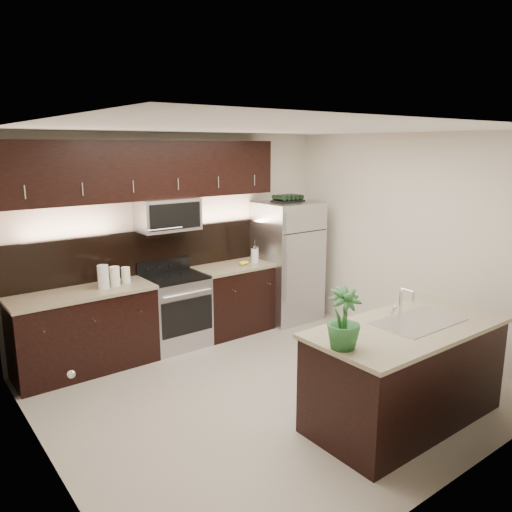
{
  "coord_description": "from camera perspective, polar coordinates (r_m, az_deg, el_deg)",
  "views": [
    {
      "loc": [
        -3.11,
        -3.78,
        2.54
      ],
      "look_at": [
        0.18,
        0.55,
        1.33
      ],
      "focal_mm": 35.0,
      "sensor_mm": 36.0,
      "label": 1
    }
  ],
  "objects": [
    {
      "name": "french_press",
      "position": [
        6.95,
        -0.13,
        0.18
      ],
      "size": [
        0.11,
        0.11,
        0.3
      ],
      "rotation": [
        0.0,
        0.0,
        0.07
      ],
      "color": "silver",
      "rests_on": "counter_run"
    },
    {
      "name": "island",
      "position": [
        4.97,
        16.68,
        -12.65
      ],
      "size": [
        1.96,
        0.96,
        0.94
      ],
      "color": "black",
      "rests_on": "ground"
    },
    {
      "name": "canisters",
      "position": [
        6.0,
        -16.14,
        -2.26
      ],
      "size": [
        0.41,
        0.18,
        0.28
      ],
      "rotation": [
        0.0,
        0.0,
        0.2
      ],
      "color": "silver",
      "rests_on": "counter_run"
    },
    {
      "name": "plant",
      "position": [
        4.07,
        9.98,
        -7.07
      ],
      "size": [
        0.34,
        0.34,
        0.5
      ],
      "primitive_type": "imported",
      "rotation": [
        0.0,
        0.0,
        -0.25
      ],
      "color": "#205023",
      "rests_on": "island"
    },
    {
      "name": "ground",
      "position": [
        5.51,
        2.01,
        -14.93
      ],
      "size": [
        4.5,
        4.5,
        0.0
      ],
      "primitive_type": "plane",
      "color": "gray",
      "rests_on": "ground"
    },
    {
      "name": "room_walls",
      "position": [
        4.87,
        1.43,
        2.52
      ],
      "size": [
        4.52,
        4.02,
        2.71
      ],
      "color": "beige",
      "rests_on": "ground"
    },
    {
      "name": "upper_fixtures",
      "position": [
        6.23,
        -11.85,
        8.57
      ],
      "size": [
        3.49,
        0.4,
        1.66
      ],
      "color": "black",
      "rests_on": "counter_run"
    },
    {
      "name": "bananas",
      "position": [
        6.81,
        -1.67,
        -0.86
      ],
      "size": [
        0.2,
        0.18,
        0.05
      ],
      "primitive_type": "ellipsoid",
      "rotation": [
        0.0,
        0.0,
        0.38
      ],
      "color": "yellow",
      "rests_on": "counter_run"
    },
    {
      "name": "refrigerator",
      "position": [
        7.35,
        3.57,
        -0.61
      ],
      "size": [
        0.84,
        0.76,
        1.75
      ],
      "primitive_type": "cube",
      "color": "#B2B2B7",
      "rests_on": "ground"
    },
    {
      "name": "wine_rack",
      "position": [
        7.19,
        3.67,
        6.55
      ],
      "size": [
        0.43,
        0.27,
        0.1
      ],
      "color": "black",
      "rests_on": "refrigerator"
    },
    {
      "name": "sink_faucet",
      "position": [
        4.91,
        17.98,
        -6.95
      ],
      "size": [
        0.84,
        0.5,
        0.28
      ],
      "color": "silver",
      "rests_on": "island"
    },
    {
      "name": "counter_run",
      "position": [
        6.42,
        -10.82,
        -6.52
      ],
      "size": [
        3.51,
        0.65,
        0.94
      ],
      "color": "black",
      "rests_on": "ground"
    }
  ]
}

